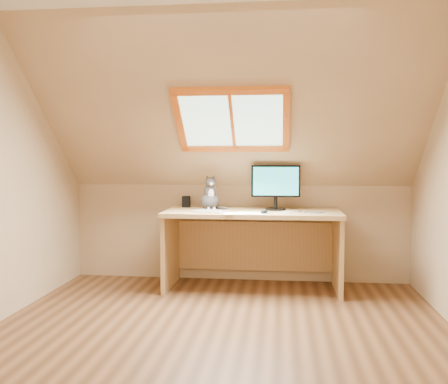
# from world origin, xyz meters

# --- Properties ---
(ground) EXTENTS (3.50, 3.50, 0.00)m
(ground) POSITION_xyz_m (0.00, 0.00, 0.00)
(ground) COLOR brown
(ground) RESTS_ON ground
(room_shell) EXTENTS (3.52, 3.52, 2.41)m
(room_shell) POSITION_xyz_m (0.00, -0.09, 1.43)
(room_shell) COLOR tan
(room_shell) RESTS_ON ground
(desk) EXTENTS (1.70, 0.74, 0.77)m
(desk) POSITION_xyz_m (0.17, 1.45, 0.54)
(desk) COLOR tan
(desk) RESTS_ON ground
(monitor) EXTENTS (0.48, 0.20, 0.44)m
(monitor) POSITION_xyz_m (0.39, 1.46, 1.03)
(monitor) COLOR black
(monitor) RESTS_ON desk
(cat) EXTENTS (0.24, 0.27, 0.35)m
(cat) POSITION_xyz_m (-0.26, 1.46, 0.90)
(cat) COLOR #3F3A38
(cat) RESTS_ON desk
(desk_speaker) EXTENTS (0.08, 0.08, 0.11)m
(desk_speaker) POSITION_xyz_m (-0.54, 1.63, 0.83)
(desk_speaker) COLOR black
(desk_speaker) RESTS_ON desk
(graphics_tablet) EXTENTS (0.35, 0.29, 0.01)m
(graphics_tablet) POSITION_xyz_m (-0.23, 1.22, 0.78)
(graphics_tablet) COLOR #B2B2B7
(graphics_tablet) RESTS_ON desk
(mouse) EXTENTS (0.08, 0.12, 0.03)m
(mouse) POSITION_xyz_m (0.29, 1.12, 0.79)
(mouse) COLOR black
(mouse) RESTS_ON desk
(papers) EXTENTS (0.33, 0.27, 0.00)m
(papers) POSITION_xyz_m (0.15, 1.12, 0.78)
(papers) COLOR white
(papers) RESTS_ON desk
(cables) EXTENTS (0.51, 0.26, 0.01)m
(cables) POSITION_xyz_m (0.62, 1.26, 0.78)
(cables) COLOR silver
(cables) RESTS_ON desk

